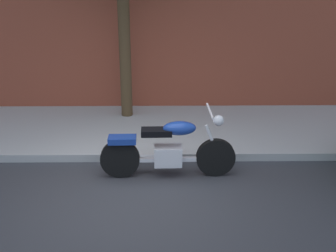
% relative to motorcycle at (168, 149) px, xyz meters
% --- Properties ---
extents(ground_plane, '(60.00, 60.00, 0.00)m').
position_rel_motorcycle_xyz_m(ground_plane, '(-0.54, -0.70, -0.47)').
color(ground_plane, '#38383D').
extents(sidewalk, '(24.59, 2.73, 0.14)m').
position_rel_motorcycle_xyz_m(sidewalk, '(-0.54, 1.88, -0.40)').
color(sidewalk, '#B1B1B1').
rests_on(sidewalk, ground).
extents(motorcycle, '(2.17, 0.70, 1.13)m').
position_rel_motorcycle_xyz_m(motorcycle, '(0.00, 0.00, 0.00)').
color(motorcycle, black).
rests_on(motorcycle, ground).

